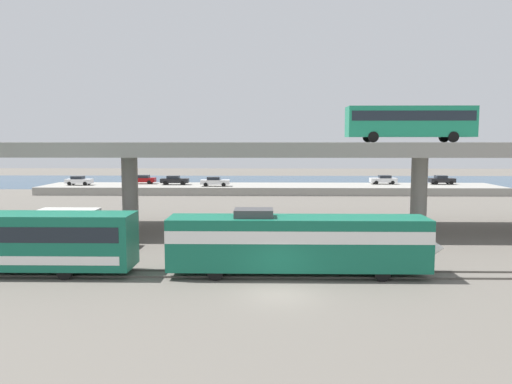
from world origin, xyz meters
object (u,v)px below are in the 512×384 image
object	(u,v)px
transit_bus_on_overpass	(410,121)
parked_car_4	(79,180)
parked_car_3	(174,180)
parked_car_2	(142,179)
service_truck_west	(79,227)
parked_car_0	(215,181)
parked_car_1	(442,180)
train_locomotive	(310,241)
parked_car_5	(384,180)

from	to	relation	value
transit_bus_on_overpass	parked_car_4	world-z (taller)	transit_bus_on_overpass
parked_car_3	parked_car_2	bearing A→B (deg)	163.89
service_truck_west	parked_car_0	size ratio (longest dim) A/B	1.48
transit_bus_on_overpass	parked_car_3	bearing A→B (deg)	130.52
service_truck_west	parked_car_0	xyz separation A→B (m)	(6.55, 40.83, 0.39)
parked_car_3	parked_car_4	xyz separation A→B (m)	(-15.55, -1.19, -0.00)
service_truck_west	parked_car_3	distance (m)	43.56
parked_car_1	parked_car_3	bearing A→B (deg)	-177.95
train_locomotive	parked_car_4	world-z (taller)	train_locomotive
transit_bus_on_overpass	parked_car_0	xyz separation A→B (m)	(-21.93, 31.12, -8.32)
parked_car_4	parked_car_3	bearing A→B (deg)	4.38
transit_bus_on_overpass	service_truck_west	xyz separation A→B (m)	(-28.49, -9.71, -8.71)
parked_car_2	parked_car_4	xyz separation A→B (m)	(-9.75, -2.87, -0.00)
parked_car_0	parked_car_2	bearing A→B (deg)	161.02
transit_bus_on_overpass	parked_car_5	xyz separation A→B (m)	(6.09, 35.66, -8.32)
service_truck_west	parked_car_1	world-z (taller)	service_truck_west
train_locomotive	parked_car_5	world-z (taller)	train_locomotive
train_locomotive	parked_car_3	size ratio (longest dim) A/B	3.74
parked_car_1	train_locomotive	bearing A→B (deg)	-116.77
train_locomotive	parked_car_2	bearing A→B (deg)	114.08
parked_car_5	parked_car_0	bearing A→B (deg)	9.21
parked_car_2	parked_car_3	xyz separation A→B (m)	(5.80, -1.67, -0.00)
transit_bus_on_overpass	service_truck_west	distance (m)	31.33
train_locomotive	parked_car_2	size ratio (longest dim) A/B	3.78
parked_car_0	parked_car_5	xyz separation A→B (m)	(28.02, 4.54, -0.00)
parked_car_2	parked_car_4	distance (m)	10.16
parked_car_3	parked_car_1	bearing A→B (deg)	2.05
parked_car_1	parked_car_0	bearing A→B (deg)	-173.45
parked_car_3	transit_bus_on_overpass	bearing A→B (deg)	-49.48
train_locomotive	parked_car_0	size ratio (longest dim) A/B	3.73
train_locomotive	service_truck_west	xyz separation A→B (m)	(-17.49, 7.88, -0.55)
transit_bus_on_overpass	parked_car_1	xyz separation A→B (m)	(15.76, 35.45, -8.33)
train_locomotive	parked_car_1	world-z (taller)	train_locomotive
transit_bus_on_overpass	parked_car_1	world-z (taller)	transit_bus_on_overpass
parked_car_4	train_locomotive	bearing A→B (deg)	-56.32
parked_car_0	parked_car_2	xyz separation A→B (m)	(-12.80, 4.40, -0.00)
train_locomotive	parked_car_1	xyz separation A→B (m)	(26.75, 53.03, -0.17)
parked_car_3	train_locomotive	bearing A→B (deg)	-70.78
parked_car_1	parked_car_2	xyz separation A→B (m)	(-50.49, 0.07, 0.00)
train_locomotive	parked_car_2	distance (m)	58.17
train_locomotive	parked_car_0	distance (m)	49.92
service_truck_west	parked_car_2	size ratio (longest dim) A/B	1.50
parked_car_3	parked_car_4	size ratio (longest dim) A/B	1.10
train_locomotive	parked_car_2	world-z (taller)	train_locomotive
parked_car_1	parked_car_4	world-z (taller)	same
transit_bus_on_overpass	parked_car_0	bearing A→B (deg)	125.18
parked_car_0	parked_car_3	size ratio (longest dim) A/B	1.00
service_truck_west	parked_car_3	xyz separation A→B (m)	(-0.44, 43.55, 0.39)
service_truck_west	parked_car_4	distance (m)	45.28
parked_car_1	parked_car_3	xyz separation A→B (m)	(-44.69, -1.60, 0.00)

